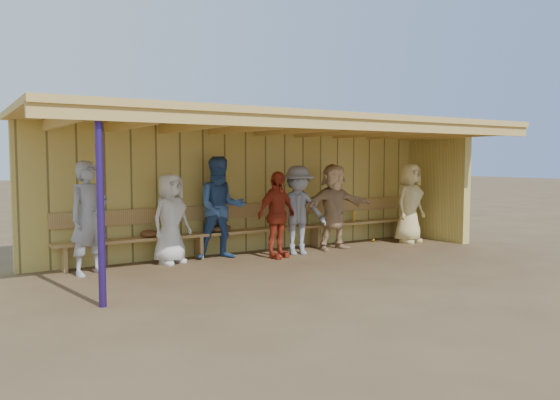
% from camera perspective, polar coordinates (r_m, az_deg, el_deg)
% --- Properties ---
extents(ground, '(90.00, 90.00, 0.00)m').
position_cam_1_polar(ground, '(9.73, 1.09, -6.31)').
color(ground, brown).
rests_on(ground, ground).
extents(player_a, '(0.75, 0.63, 1.77)m').
position_cam_1_polar(player_a, '(8.88, -19.32, -1.80)').
color(player_a, '#94959D').
rests_on(player_a, ground).
extents(player_b, '(0.88, 0.73, 1.55)m').
position_cam_1_polar(player_b, '(9.49, -11.35, -1.93)').
color(player_b, silver).
rests_on(player_b, ground).
extents(player_c, '(1.03, 0.88, 1.84)m').
position_cam_1_polar(player_c, '(9.85, -6.19, -0.81)').
color(player_c, '#365794').
rests_on(player_c, ground).
extents(player_d, '(0.99, 0.64, 1.57)m').
position_cam_1_polar(player_d, '(9.85, -0.35, -1.56)').
color(player_d, '#AA321B').
rests_on(player_d, ground).
extents(player_e, '(1.21, 0.92, 1.67)m').
position_cam_1_polar(player_e, '(10.25, 1.90, -1.06)').
color(player_e, gray).
rests_on(player_e, ground).
extents(player_f, '(1.59, 0.51, 1.71)m').
position_cam_1_polar(player_f, '(10.83, 5.65, -0.69)').
color(player_f, tan).
rests_on(player_f, ground).
extents(player_h, '(0.93, 0.71, 1.70)m').
position_cam_1_polar(player_h, '(12.02, 13.37, -0.32)').
color(player_h, '#E1C87E').
rests_on(player_h, ground).
extents(dugout_structure, '(8.80, 3.20, 2.50)m').
position_cam_1_polar(dugout_structure, '(10.36, 0.86, 3.76)').
color(dugout_structure, '#CDB457').
rests_on(dugout_structure, ground).
extents(bench, '(7.60, 0.34, 0.93)m').
position_cam_1_polar(bench, '(10.60, -2.17, -2.56)').
color(bench, tan).
rests_on(bench, ground).
extents(dugout_equipment, '(6.10, 0.62, 0.80)m').
position_cam_1_polar(dugout_equipment, '(10.27, -4.08, -3.00)').
color(dugout_equipment, gold).
rests_on(dugout_equipment, ground).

